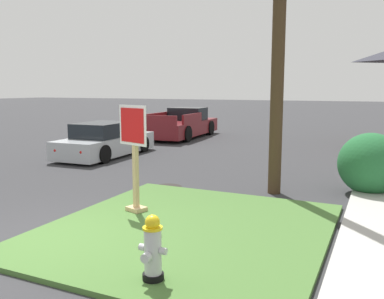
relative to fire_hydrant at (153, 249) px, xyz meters
name	(u,v)px	position (x,y,z in m)	size (l,w,h in m)	color
ground_plane	(45,243)	(-2.31, 0.49, -0.48)	(160.00, 160.00, 0.00)	#333335
grass_corner_patch	(187,229)	(-0.48, 1.98, -0.44)	(4.69, 5.12, 0.08)	#477033
fire_hydrant	(153,249)	(0.00, 0.00, 0.00)	(0.38, 0.34, 0.85)	black
stop_sign	(135,160)	(-1.80, 2.40, 0.63)	(0.74, 0.37, 2.08)	tan
manhole_cover	(168,187)	(-2.32, 4.69, -0.47)	(0.70, 0.70, 0.02)	black
parked_sedan_silver	(105,141)	(-6.69, 7.97, 0.06)	(1.97, 4.38, 1.25)	#ADB2B7
pickup_truck_maroon	(183,125)	(-6.72, 14.48, 0.14)	(2.31, 5.48, 1.48)	maroon
shrub_by_curb	(371,164)	(2.32, 6.09, 0.25)	(1.49, 1.49, 1.46)	#256735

